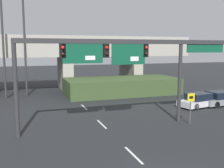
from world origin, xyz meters
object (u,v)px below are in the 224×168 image
Objects in this scene: highway_light_pole_near at (24,37)px; highway_light_pole_far at (2,25)px; parked_sedan_mid_right at (221,99)px; signal_gantry at (122,56)px; parked_sedan_near_right at (199,100)px; speed_limit_sign at (191,104)px.

highway_light_pole_near is 0.85× the size of highway_light_pole_far.
highway_light_pole_near is 22.94m from parked_sedan_mid_right.
parked_sedan_mid_right is at bearing 17.46° from signal_gantry.
parked_sedan_near_right is at bearing 175.52° from parked_sedan_mid_right.
parked_sedan_near_right is 2.65m from parked_sedan_mid_right.
highway_light_pole_near is 2.71× the size of parked_sedan_mid_right.
highway_light_pole_near is (-6.42, 15.61, 1.86)m from signal_gantry.
signal_gantry reaches higher than speed_limit_sign.
highway_light_pole_near is at bearing 124.65° from speed_limit_sign.
signal_gantry is at bearing -58.93° from highway_light_pole_far.
highway_light_pole_far is (-8.71, 14.46, 3.05)m from signal_gantry.
highway_light_pole_far reaches higher than highway_light_pole_near.
signal_gantry is at bearing 168.33° from speed_limit_sign.
signal_gantry is at bearing -67.65° from highway_light_pole_near.
parked_sedan_near_right is at bearing -30.20° from highway_light_pole_far.
signal_gantry is 1.20× the size of highway_light_pole_near.
highway_light_pole_far is at bearing 131.67° from speed_limit_sign.
highway_light_pole_far is at bearing 138.52° from parked_sedan_near_right.
parked_sedan_near_right is (18.28, -10.64, -7.58)m from highway_light_pole_far.
signal_gantry is 13.58m from parked_sedan_mid_right.
signal_gantry reaches higher than parked_sedan_mid_right.
highway_light_pole_near is 20.86m from parked_sedan_near_right.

